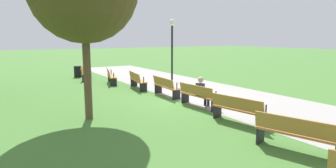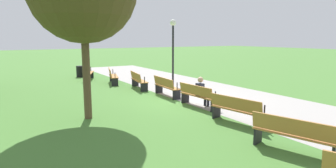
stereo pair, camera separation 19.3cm
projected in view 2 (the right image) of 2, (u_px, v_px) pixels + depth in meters
The scene contains 12 objects.
ground_plane at pixel (182, 101), 12.48m from camera, with size 120.00×120.00×0.00m, color #477A33.
path_paving at pixel (223, 96), 13.62m from camera, with size 31.64×4.79×0.01m, color #A39E99.
bench_0 at pixel (88, 72), 18.64m from camera, with size 1.94×1.17×0.89m.
bench_1 at pixel (112, 76), 17.09m from camera, with size 1.96×0.99×0.89m.
bench_2 at pixel (138, 80), 15.33m from camera, with size 1.96×0.79×0.89m.
bench_3 at pixel (166, 86), 13.40m from camera, with size 1.93×0.58×0.89m.
bench_4 at pixel (198, 95), 11.31m from camera, with size 1.93×0.58×0.89m.
bench_5 at pixel (237, 109), 9.09m from camera, with size 1.96×0.79×0.89m.
bench_6 at pixel (293, 134), 6.78m from camera, with size 1.96×0.99×0.89m.
person_seated at pixel (202, 91), 11.31m from camera, with size 0.34×0.53×1.20m.
lamp_post at pixel (173, 41), 14.67m from camera, with size 0.32×0.32×3.60m.
trash_bin at pixel (80, 71), 19.96m from camera, with size 0.50×0.50×0.77m, color black.
Camera 2 is at (10.17, -6.77, 2.71)m, focal length 30.99 mm.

